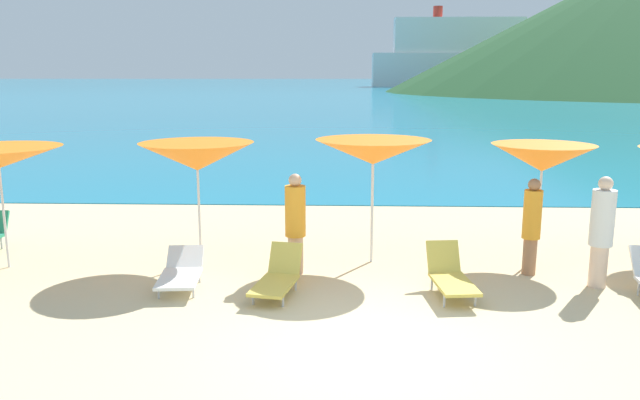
# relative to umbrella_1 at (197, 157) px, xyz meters

# --- Properties ---
(ground_plane) EXTENTS (50.00, 100.00, 0.30)m
(ground_plane) POSITION_rel_umbrella_1_xyz_m (2.89, 6.61, -2.07)
(ground_plane) COLOR beige
(ocean_water) EXTENTS (650.00, 440.00, 0.02)m
(ocean_water) POSITION_rel_umbrella_1_xyz_m (2.89, 224.98, -1.91)
(ocean_water) COLOR teal
(ocean_water) RESTS_ON ground_plane
(umbrella_1) EXTENTS (2.04, 2.04, 2.17)m
(umbrella_1) POSITION_rel_umbrella_1_xyz_m (0.00, 0.00, 0.00)
(umbrella_1) COLOR silver
(umbrella_1) RESTS_ON ground_plane
(umbrella_2) EXTENTS (2.21, 2.21, 2.22)m
(umbrella_2) POSITION_rel_umbrella_1_xyz_m (3.09, 0.11, 0.08)
(umbrella_2) COLOR silver
(umbrella_2) RESTS_ON ground_plane
(umbrella_3) EXTENTS (1.86, 1.86, 2.12)m
(umbrella_3) POSITION_rel_umbrella_1_xyz_m (6.12, 0.37, -0.04)
(umbrella_3) COLOR silver
(umbrella_3) RESTS_ON ground_plane
(lounge_chair_0) EXTENTS (0.67, 1.37, 0.72)m
(lounge_chair_0) POSITION_rel_umbrella_1_xyz_m (4.23, -1.56, -1.61)
(lounge_chair_0) COLOR #D8BF4C
(lounge_chair_0) RESTS_ON ground_plane
(lounge_chair_1) EXTENTS (0.73, 1.44, 0.52)m
(lounge_chair_1) POSITION_rel_umbrella_1_xyz_m (-0.00, -1.39, -1.67)
(lounge_chair_1) COLOR white
(lounge_chair_1) RESTS_ON ground_plane
(lounge_chair_2) EXTENTS (0.76, 1.39, 0.68)m
(lounge_chair_2) POSITION_rel_umbrella_1_xyz_m (1.57, -1.64, -1.64)
(lounge_chair_2) COLOR #D8BF4C
(lounge_chair_2) RESTS_ON ground_plane
(beachgoer_0) EXTENTS (0.35, 0.35, 1.72)m
(beachgoer_0) POSITION_rel_umbrella_1_xyz_m (1.77, -0.61, -1.01)
(beachgoer_0) COLOR #DBAA84
(beachgoer_0) RESTS_ON ground_plane
(beachgoer_1) EXTENTS (0.30, 0.30, 1.65)m
(beachgoer_1) POSITION_rel_umbrella_1_xyz_m (5.73, -0.52, -1.04)
(beachgoer_1) COLOR #A3704C
(beachgoer_1) RESTS_ON ground_plane
(beachgoer_2) EXTENTS (0.36, 0.36, 1.79)m
(beachgoer_2) POSITION_rel_umbrella_1_xyz_m (6.64, -1.12, -0.98)
(beachgoer_2) COLOR beige
(beachgoer_2) RESTS_ON ground_plane
(cruise_ship) EXTENTS (45.70, 7.15, 21.08)m
(cruise_ship) POSITION_rel_umbrella_1_xyz_m (33.39, 163.23, 6.11)
(cruise_ship) COLOR white
(cruise_ship) RESTS_ON ocean_water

